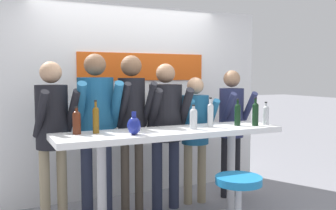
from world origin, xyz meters
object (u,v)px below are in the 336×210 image
at_px(wine_bottle_1, 266,114).
at_px(wine_bottle_4, 210,114).
at_px(person_right, 232,118).
at_px(person_far_left, 52,124).
at_px(person_center_right, 195,126).
at_px(wine_bottle_6, 238,113).
at_px(decorative_vase, 134,125).
at_px(person_center, 166,120).
at_px(person_left, 96,118).
at_px(tasting_table, 172,145).
at_px(wine_bottle_3, 255,113).
at_px(bar_stool, 238,200).
at_px(person_center_left, 132,114).
at_px(wine_bottle_2, 77,121).
at_px(wine_bottle_5, 96,119).
at_px(wine_bottle_0, 193,118).

bearing_deg(wine_bottle_1, wine_bottle_4, 169.45).
bearing_deg(person_right, person_far_left, -175.65).
xyz_separation_m(person_center_right, person_right, (0.55, 0.01, 0.07)).
distance_m(person_center_right, wine_bottle_6, 0.66).
bearing_deg(decorative_vase, person_center, 46.08).
xyz_separation_m(person_far_left, person_left, (0.46, -0.00, 0.04)).
relative_size(tasting_table, person_center_right, 1.52).
relative_size(person_far_left, wine_bottle_3, 5.54).
bearing_deg(bar_stool, person_center, 98.94).
xyz_separation_m(bar_stool, person_center, (-0.19, 1.19, 0.62)).
relative_size(person_far_left, person_center_left, 0.96).
bearing_deg(wine_bottle_2, person_center, 20.07).
bearing_deg(tasting_table, wine_bottle_6, -1.88).
distance_m(tasting_table, wine_bottle_5, 0.83).
bearing_deg(person_far_left, wine_bottle_6, -27.29).
height_order(person_center_left, wine_bottle_5, person_center_left).
height_order(tasting_table, wine_bottle_5, wine_bottle_5).
relative_size(person_far_left, wine_bottle_0, 6.88).
height_order(wine_bottle_5, decorative_vase, wine_bottle_5).
height_order(person_center, wine_bottle_2, person_center).
bearing_deg(wine_bottle_4, person_center_left, 140.52).
relative_size(bar_stool, person_center_right, 0.43).
relative_size(tasting_table, person_center_left, 1.31).
bearing_deg(person_left, person_right, 4.58).
bearing_deg(person_left, person_center, 1.59).
height_order(tasting_table, person_left, person_left).
bearing_deg(wine_bottle_5, person_center_left, 41.40).
bearing_deg(wine_bottle_3, person_center, 139.64).
bearing_deg(tasting_table, person_far_left, 151.56).
distance_m(wine_bottle_1, wine_bottle_3, 0.16).
height_order(wine_bottle_2, wine_bottle_6, wine_bottle_6).
distance_m(person_center, wine_bottle_4, 0.62).
bearing_deg(wine_bottle_6, person_far_left, 161.89).
bearing_deg(wine_bottle_2, person_far_left, 108.75).
height_order(person_center, wine_bottle_0, person_center).
height_order(person_far_left, wine_bottle_2, person_far_left).
xyz_separation_m(person_center_right, wine_bottle_2, (-1.55, -0.44, 0.19)).
xyz_separation_m(person_center, wine_bottle_0, (0.04, -0.59, 0.09)).
height_order(person_right, wine_bottle_1, person_right).
bearing_deg(decorative_vase, person_far_left, 131.50).
xyz_separation_m(tasting_table, bar_stool, (0.38, -0.65, -0.43)).
bearing_deg(wine_bottle_2, wine_bottle_1, -6.67).
bearing_deg(bar_stool, wine_bottle_3, 41.17).
height_order(person_left, person_center, person_left).
xyz_separation_m(wine_bottle_6, decorative_vase, (-1.26, -0.10, -0.05)).
height_order(tasting_table, person_center, person_center).
distance_m(wine_bottle_5, decorative_vase, 0.39).
xyz_separation_m(person_far_left, wine_bottle_1, (2.23, -0.71, 0.07)).
distance_m(bar_stool, person_center, 1.36).
relative_size(bar_stool, wine_bottle_6, 2.23).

